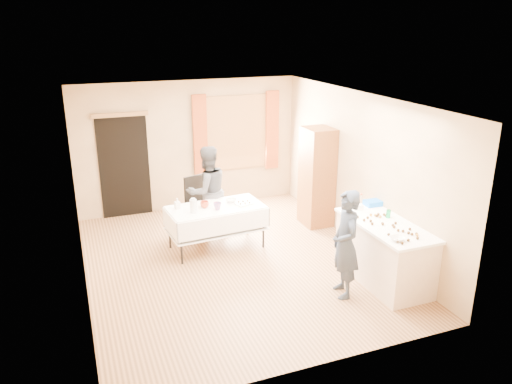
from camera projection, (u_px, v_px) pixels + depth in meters
name	position (u px, v px, depth m)	size (l,w,h in m)	color
floor	(234.00, 263.00, 8.02)	(4.50, 5.50, 0.02)	#9E7047
ceiling	(231.00, 99.00, 7.17)	(4.50, 5.50, 0.02)	white
wall_back	(189.00, 146.00, 10.04)	(4.50, 0.02, 2.60)	tan
wall_front	(317.00, 263.00, 5.16)	(4.50, 0.02, 2.60)	tan
wall_left	(76.00, 204.00, 6.83)	(0.02, 5.50, 2.60)	tan
wall_right	(360.00, 170.00, 8.37)	(0.02, 5.50, 2.60)	tan
window_frame	(236.00, 133.00, 10.28)	(1.32, 0.06, 1.52)	olive
window_pane	(237.00, 133.00, 10.26)	(1.20, 0.02, 1.40)	white
curtain_left	(200.00, 136.00, 9.97)	(0.28, 0.06, 1.65)	#9C421C
curtain_right	(272.00, 130.00, 10.50)	(0.28, 0.06, 1.65)	#9C421C
doorway	(124.00, 167.00, 9.66)	(0.95, 0.04, 2.00)	black
door_lintel	(120.00, 115.00, 9.31)	(1.05, 0.06, 0.08)	olive
cabinet	(317.00, 177.00, 9.28)	(0.50, 0.60, 1.85)	brown
counter	(384.00, 252.00, 7.33)	(0.78, 1.64, 0.91)	beige
party_table	(216.00, 223.00, 8.39)	(1.66, 0.94, 0.75)	black
chair	(200.00, 214.00, 9.23)	(0.52, 0.52, 1.00)	black
girl	(345.00, 244.00, 6.84)	(0.47, 0.62, 1.55)	#212B3D
woman	(207.00, 191.00, 8.85)	(0.91, 0.77, 1.63)	black
soda_can	(388.00, 214.00, 7.38)	(0.07, 0.07, 0.12)	#0C9448
mixing_bowl	(397.00, 239.00, 6.62)	(0.20, 0.20, 0.05)	white
foam_block	(358.00, 207.00, 7.71)	(0.15, 0.10, 0.08)	white
blue_basket	(374.00, 203.00, 7.89)	(0.30, 0.20, 0.08)	#0F6BF6
pitcher	(193.00, 206.00, 8.00)	(0.11, 0.11, 0.22)	silver
cup_red	(205.00, 204.00, 8.23)	(0.16, 0.16, 0.11)	#B43E21
cup_rainbow	(217.00, 206.00, 8.15)	(0.14, 0.14, 0.12)	red
small_bowl	(231.00, 200.00, 8.50)	(0.20, 0.20, 0.06)	white
pastry_tray	(244.00, 204.00, 8.40)	(0.28, 0.20, 0.02)	white
bottle	(177.00, 203.00, 8.18)	(0.09, 0.10, 0.18)	white
cake_balls	(388.00, 225.00, 7.08)	(0.52, 1.15, 0.04)	#3F2314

